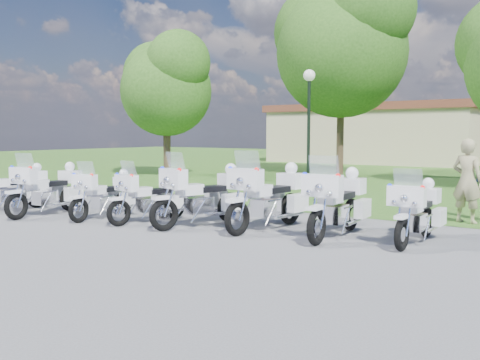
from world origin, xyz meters
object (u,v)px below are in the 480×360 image
Objects in this scene: motorcycle_2 at (106,194)px; motorcycle_7 at (417,211)px; motorcycle_0 at (12,187)px; lamp_post at (309,100)px; motorcycle_4 at (204,195)px; motorcycle_6 at (338,202)px; motorcycle_5 at (270,196)px; bystander_a at (467,181)px; motorcycle_1 at (48,188)px; motorcycle_3 at (152,196)px.

motorcycle_2 is 0.98× the size of motorcycle_7.
lamp_post is (3.89, 9.63, 2.68)m from motorcycle_0.
motorcycle_4 reaches higher than motorcycle_6.
motorcycle_4 is 0.99× the size of motorcycle_6.
motorcycle_7 is (3.07, 0.37, -0.12)m from motorcycle_5.
motorcycle_6 is (8.78, 1.64, 0.06)m from motorcycle_0.
motorcycle_2 is 9.48m from lamp_post.
motorcycle_5 is 1.19× the size of motorcycle_7.
bystander_a reaches higher than motorcycle_0.
motorcycle_2 is (1.60, 0.49, -0.07)m from motorcycle_1.
lamp_post is (2.43, 9.54, 2.65)m from motorcycle_1.
motorcycle_5 reaches higher than motorcycle_0.
motorcycle_5 is at bearing -67.65° from lamp_post.
motorcycle_7 is at bearing -171.76° from motorcycle_6.
motorcycle_0 is 11.60m from bystander_a.
motorcycle_3 is 1.11× the size of bystander_a.
motorcycle_1 reaches higher than motorcycle_3.
motorcycle_6 is (3.00, 0.57, -0.01)m from motorcycle_4.
lamp_post reaches higher than motorcycle_3.
motorcycle_3 is at bearing -162.40° from motorcycle_0.
motorcycle_6 is (4.34, 0.83, 0.08)m from motorcycle_3.
motorcycle_4 is (4.31, 0.98, 0.03)m from motorcycle_1.
motorcycle_6 reaches higher than motorcycle_2.
motorcycle_1 is 1.68m from motorcycle_2.
motorcycle_5 is at bearing -172.50° from motorcycle_1.
motorcycle_3 is 7.32m from bystander_a.
motorcycle_2 is at bearing -162.07° from motorcycle_0.
motorcycle_6 is at bearing 76.16° from bystander_a.
lamp_post reaches higher than motorcycle_4.
motorcycle_6 is (7.31, 1.55, 0.03)m from motorcycle_1.
motorcycle_4 is 4.59m from motorcycle_7.
motorcycle_4 is (5.78, 1.07, 0.06)m from motorcycle_0.
motorcycle_1 is 10.19m from lamp_post.
motorcycle_5 is 1.32× the size of bystander_a.
motorcycle_7 is (8.81, 1.85, -0.06)m from motorcycle_1.
motorcycle_4 is at bearing 24.74° from motorcycle_5.
motorcycle_7 is (1.50, 0.30, -0.09)m from motorcycle_6.
bystander_a is at bearing -121.71° from motorcycle_6.
motorcycle_0 is 0.88× the size of motorcycle_5.
lamp_post reaches higher than motorcycle_5.
lamp_post is (0.83, 9.05, 2.73)m from motorcycle_2.
motorcycle_3 is 1.37m from motorcycle_4.
motorcycle_3 reaches higher than motorcycle_2.
motorcycle_0 is 0.95× the size of motorcycle_1.
motorcycle_5 reaches higher than motorcycle_3.
bystander_a is at bearing -130.18° from motorcycle_5.
motorcycle_3 is 0.87× the size of motorcycle_6.
motorcycle_4 is 1.13× the size of motorcycle_7.
motorcycle_2 is 1.38m from motorcycle_3.
motorcycle_0 is 1.05× the size of motorcycle_7.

